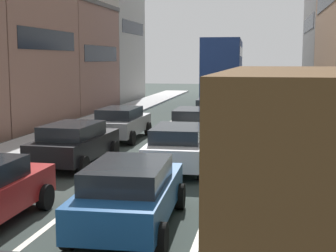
{
  "coord_description": "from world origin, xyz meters",
  "views": [
    {
      "loc": [
        2.93,
        -3.1,
        3.71
      ],
      "look_at": [
        0.0,
        12.0,
        1.6
      ],
      "focal_mm": 52.34,
      "sensor_mm": 36.0,
      "label": 1
    }
  ],
  "objects_px": {
    "sedan_centre_lane_second": "(130,193)",
    "wagon_right_lane_far": "(278,131)",
    "sedan_left_lane_fourth": "(121,122)",
    "removalist_box_truck": "(314,180)",
    "bus_far_queue_secondary": "(235,79)",
    "coupe_centre_lane_fourth": "(194,124)",
    "sedan_right_lane_behind_truck": "(274,162)",
    "bus_mid_queue_primary": "(224,71)",
    "hatchback_centre_lane_third": "(179,146)",
    "sedan_centre_lane_fifth": "(212,111)",
    "sedan_left_lane_third": "(74,143)"
  },
  "relations": [
    {
      "from": "bus_far_queue_secondary",
      "to": "sedan_left_lane_third",
      "type": "bearing_deg",
      "value": 175.98
    },
    {
      "from": "sedan_right_lane_behind_truck",
      "to": "bus_mid_queue_primary",
      "type": "height_order",
      "value": "bus_mid_queue_primary"
    },
    {
      "from": "sedan_centre_lane_second",
      "to": "sedan_left_lane_third",
      "type": "height_order",
      "value": "same"
    },
    {
      "from": "sedan_centre_lane_second",
      "to": "sedan_left_lane_fourth",
      "type": "distance_m",
      "value": 12.06
    },
    {
      "from": "bus_far_queue_secondary",
      "to": "sedan_right_lane_behind_truck",
      "type": "bearing_deg",
      "value": -172.61
    },
    {
      "from": "removalist_box_truck",
      "to": "sedan_centre_lane_second",
      "type": "xyz_separation_m",
      "value": [
        -3.58,
        2.9,
        -1.18
      ]
    },
    {
      "from": "hatchback_centre_lane_third",
      "to": "sedan_right_lane_behind_truck",
      "type": "height_order",
      "value": "same"
    },
    {
      "from": "coupe_centre_lane_fourth",
      "to": "bus_mid_queue_primary",
      "type": "relative_size",
      "value": 0.41
    },
    {
      "from": "coupe_centre_lane_fourth",
      "to": "wagon_right_lane_far",
      "type": "relative_size",
      "value": 0.99
    },
    {
      "from": "sedan_centre_lane_second",
      "to": "sedan_centre_lane_fifth",
      "type": "bearing_deg",
      "value": -2.5
    },
    {
      "from": "hatchback_centre_lane_third",
      "to": "coupe_centre_lane_fourth",
      "type": "height_order",
      "value": "same"
    },
    {
      "from": "sedan_left_lane_fourth",
      "to": "wagon_right_lane_far",
      "type": "relative_size",
      "value": 0.99
    },
    {
      "from": "wagon_right_lane_far",
      "to": "bus_far_queue_secondary",
      "type": "distance_m",
      "value": 29.38
    },
    {
      "from": "removalist_box_truck",
      "to": "sedan_left_lane_fourth",
      "type": "distance_m",
      "value": 16.14
    },
    {
      "from": "sedan_left_lane_third",
      "to": "sedan_centre_lane_second",
      "type": "bearing_deg",
      "value": -145.94
    },
    {
      "from": "sedan_left_lane_third",
      "to": "sedan_centre_lane_fifth",
      "type": "bearing_deg",
      "value": -15.02
    },
    {
      "from": "sedan_centre_lane_second",
      "to": "hatchback_centre_lane_third",
      "type": "bearing_deg",
      "value": -3.16
    },
    {
      "from": "removalist_box_truck",
      "to": "coupe_centre_lane_fourth",
      "type": "relative_size",
      "value": 1.79
    },
    {
      "from": "removalist_box_truck",
      "to": "sedan_centre_lane_fifth",
      "type": "bearing_deg",
      "value": 10.38
    },
    {
      "from": "hatchback_centre_lane_third",
      "to": "sedan_left_lane_fourth",
      "type": "xyz_separation_m",
      "value": [
        -3.68,
        5.56,
        0.0
      ]
    },
    {
      "from": "sedan_centre_lane_fifth",
      "to": "wagon_right_lane_far",
      "type": "bearing_deg",
      "value": -157.13
    },
    {
      "from": "sedan_centre_lane_second",
      "to": "wagon_right_lane_far",
      "type": "bearing_deg",
      "value": -21.57
    },
    {
      "from": "hatchback_centre_lane_third",
      "to": "bus_mid_queue_primary",
      "type": "distance_m",
      "value": 20.24
    },
    {
      "from": "hatchback_centre_lane_third",
      "to": "sedan_centre_lane_fifth",
      "type": "bearing_deg",
      "value": -1.24
    },
    {
      "from": "sedan_centre_lane_fifth",
      "to": "bus_far_queue_secondary",
      "type": "height_order",
      "value": "bus_far_queue_secondary"
    },
    {
      "from": "bus_far_queue_secondary",
      "to": "coupe_centre_lane_fourth",
      "type": "bearing_deg",
      "value": -178.29
    },
    {
      "from": "sedan_centre_lane_second",
      "to": "sedan_left_lane_third",
      "type": "bearing_deg",
      "value": 29.2
    },
    {
      "from": "removalist_box_truck",
      "to": "bus_mid_queue_primary",
      "type": "distance_m",
      "value": 29.22
    },
    {
      "from": "sedan_left_lane_third",
      "to": "bus_mid_queue_primary",
      "type": "relative_size",
      "value": 0.41
    },
    {
      "from": "sedan_centre_lane_fifth",
      "to": "bus_mid_queue_primary",
      "type": "distance_m",
      "value": 8.78
    },
    {
      "from": "wagon_right_lane_far",
      "to": "sedan_left_lane_third",
      "type": "bearing_deg",
      "value": 118.15
    },
    {
      "from": "sedan_left_lane_fourth",
      "to": "removalist_box_truck",
      "type": "bearing_deg",
      "value": -152.95
    },
    {
      "from": "sedan_centre_lane_fifth",
      "to": "sedan_left_lane_fourth",
      "type": "bearing_deg",
      "value": 147.55
    },
    {
      "from": "sedan_left_lane_third",
      "to": "sedan_right_lane_behind_truck",
      "type": "bearing_deg",
      "value": -104.02
    },
    {
      "from": "hatchback_centre_lane_third",
      "to": "bus_far_queue_secondary",
      "type": "xyz_separation_m",
      "value": [
        -0.04,
        33.19,
        0.96
      ]
    },
    {
      "from": "bus_mid_queue_primary",
      "to": "sedan_right_lane_behind_truck",
      "type": "bearing_deg",
      "value": -173.23
    },
    {
      "from": "bus_far_queue_secondary",
      "to": "sedan_centre_lane_second",
      "type": "bearing_deg",
      "value": -177.75
    },
    {
      "from": "wagon_right_lane_far",
      "to": "sedan_centre_lane_fifth",
      "type": "bearing_deg",
      "value": 22.77
    },
    {
      "from": "sedan_left_lane_fourth",
      "to": "wagon_right_lane_far",
      "type": "height_order",
      "value": "same"
    },
    {
      "from": "removalist_box_truck",
      "to": "wagon_right_lane_far",
      "type": "xyz_separation_m",
      "value": [
        -0.14,
        12.88,
        -1.18
      ]
    },
    {
      "from": "hatchback_centre_lane_third",
      "to": "wagon_right_lane_far",
      "type": "xyz_separation_m",
      "value": [
        3.38,
        4.03,
        0.0
      ]
    },
    {
      "from": "sedan_right_lane_behind_truck",
      "to": "bus_mid_queue_primary",
      "type": "distance_m",
      "value": 22.51
    },
    {
      "from": "wagon_right_lane_far",
      "to": "bus_mid_queue_primary",
      "type": "distance_m",
      "value": 16.61
    },
    {
      "from": "removalist_box_truck",
      "to": "sedan_centre_lane_fifth",
      "type": "distance_m",
      "value": 20.79
    },
    {
      "from": "sedan_centre_lane_second",
      "to": "sedan_right_lane_behind_truck",
      "type": "relative_size",
      "value": 0.99
    },
    {
      "from": "hatchback_centre_lane_third",
      "to": "sedan_centre_lane_fifth",
      "type": "xyz_separation_m",
      "value": [
        -0.08,
        11.6,
        0.0
      ]
    },
    {
      "from": "bus_mid_queue_primary",
      "to": "bus_far_queue_secondary",
      "type": "bearing_deg",
      "value": -1.93
    },
    {
      "from": "sedan_left_lane_fourth",
      "to": "sedan_centre_lane_fifth",
      "type": "relative_size",
      "value": 0.99
    },
    {
      "from": "coupe_centre_lane_fourth",
      "to": "bus_far_queue_secondary",
      "type": "xyz_separation_m",
      "value": [
        0.27,
        27.37,
        0.96
      ]
    },
    {
      "from": "sedan_centre_lane_second",
      "to": "sedan_left_lane_fourth",
      "type": "height_order",
      "value": "same"
    }
  ]
}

